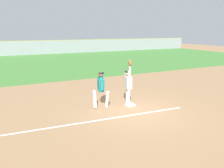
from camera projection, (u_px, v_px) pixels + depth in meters
The scene contains 11 objects.
ground_plane at pixel (136, 111), 10.11m from camera, with size 81.18×81.18×0.00m, color #A37A54.
outfield_grass at pixel (56, 62), 25.36m from camera, with size 55.70×19.88×0.01m, color #478438.
chalk_foul_line at pixel (51, 128), 8.35m from camera, with size 12.00×0.10×0.01m, color white.
first_base at pixel (130, 105), 10.82m from camera, with size 0.38×0.38×0.08m, color white.
fielder at pixel (128, 83), 10.64m from camera, with size 0.34×0.90×2.28m.
runner at pixel (101, 88), 10.28m from camera, with size 0.75×0.84×1.72m.
baseball at pixel (129, 72), 10.43m from camera, with size 0.07×0.07×0.07m, color white.
outfield_fence at pixel (42, 47), 33.81m from camera, with size 55.78×0.08×2.10m.
parked_car_blue at pixel (5, 50), 34.54m from camera, with size 4.51×2.34×1.25m.
parked_car_red at pixel (34, 49), 36.60m from camera, with size 4.42×2.15×1.25m.
parked_car_black at pixel (67, 48), 38.44m from camera, with size 4.48×2.26×1.25m.
Camera 1 is at (-5.13, -8.12, 3.59)m, focal length 35.39 mm.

